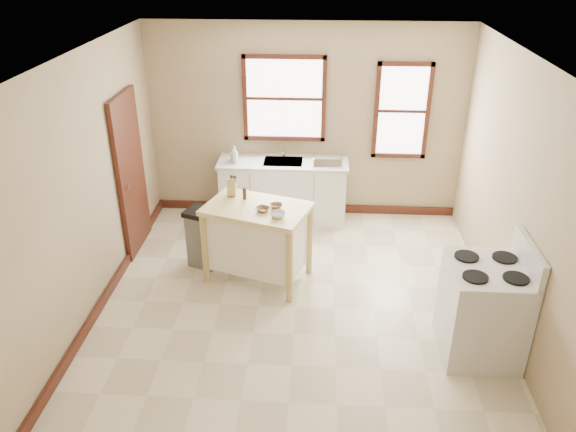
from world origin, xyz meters
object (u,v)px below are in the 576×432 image
object	(u,v)px
dish_rack	(328,161)
bowl_a	(263,209)
kitchen_island	(258,243)
trash_bin	(204,238)
pepper_grinder	(244,193)
soap_bottle_a	(235,155)
bowl_c	(278,215)
knife_block	(232,188)
gas_stove	(484,299)
bowl_b	(276,206)
soap_bottle_b	(234,155)

from	to	relation	value
dish_rack	bowl_a	world-z (taller)	dish_rack
kitchen_island	trash_bin	distance (m)	0.77
pepper_grinder	trash_bin	size ratio (longest dim) A/B	0.19
soap_bottle_a	trash_bin	xyz separation A→B (m)	(-0.24, -1.24, -0.66)
bowl_c	knife_block	bearing A→B (deg)	137.99
soap_bottle_a	gas_stove	xyz separation A→B (m)	(2.85, -2.72, -0.41)
knife_block	bowl_b	world-z (taller)	knife_block
bowl_c	gas_stove	distance (m)	2.35
bowl_b	dish_rack	bearing A→B (deg)	68.43
kitchen_island	knife_block	xyz separation A→B (m)	(-0.33, 0.29, 0.59)
trash_bin	bowl_a	bearing A→B (deg)	-4.66
dish_rack	knife_block	distance (m)	1.70
dish_rack	bowl_b	world-z (taller)	dish_rack
bowl_a	trash_bin	world-z (taller)	bowl_a
knife_block	soap_bottle_a	bearing A→B (deg)	97.31
bowl_b	gas_stove	size ratio (longest dim) A/B	0.11
pepper_grinder	bowl_b	world-z (taller)	pepper_grinder
dish_rack	bowl_c	size ratio (longest dim) A/B	2.39
pepper_grinder	gas_stove	world-z (taller)	gas_stove
dish_rack	gas_stove	size ratio (longest dim) A/B	0.33
soap_bottle_b	bowl_a	xyz separation A→B (m)	(0.58, -1.69, -0.02)
kitchen_island	bowl_a	distance (m)	0.52
kitchen_island	bowl_b	bearing A→B (deg)	19.11
bowl_c	gas_stove	world-z (taller)	gas_stove
bowl_a	bowl_c	xyz separation A→B (m)	(0.18, -0.14, 0.01)
soap_bottle_b	trash_bin	xyz separation A→B (m)	(-0.22, -1.32, -0.62)
soap_bottle_b	pepper_grinder	bearing A→B (deg)	-59.60
bowl_c	gas_stove	xyz separation A→B (m)	(2.11, -0.97, -0.37)
pepper_grinder	gas_stove	bearing A→B (deg)	-29.10
pepper_grinder	bowl_a	bearing A→B (deg)	-50.41
bowl_a	bowl_c	distance (m)	0.23
soap_bottle_b	bowl_a	size ratio (longest dim) A/B	1.12
kitchen_island	bowl_c	world-z (taller)	bowl_c
soap_bottle_a	bowl_a	distance (m)	1.70
soap_bottle_a	pepper_grinder	world-z (taller)	soap_bottle_a
bowl_a	dish_rack	bearing A→B (deg)	65.29
knife_block	dish_rack	bearing A→B (deg)	47.21
knife_block	bowl_b	size ratio (longest dim) A/B	1.40
soap_bottle_b	bowl_a	world-z (taller)	soap_bottle_b
bowl_c	trash_bin	world-z (taller)	bowl_c
soap_bottle_a	bowl_a	size ratio (longest dim) A/B	1.51
dish_rack	bowl_a	size ratio (longest dim) A/B	2.56
bowl_b	gas_stove	xyz separation A→B (m)	(2.14, -1.22, -0.36)
soap_bottle_a	trash_bin	size ratio (longest dim) A/B	0.31
soap_bottle_a	bowl_c	distance (m)	1.90
bowl_b	trash_bin	bearing A→B (deg)	164.53
kitchen_island	trash_bin	size ratio (longest dim) A/B	1.54
soap_bottle_a	bowl_a	world-z (taller)	soap_bottle_a
bowl_b	trash_bin	size ratio (longest dim) A/B	0.19
pepper_grinder	bowl_a	size ratio (longest dim) A/B	0.94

